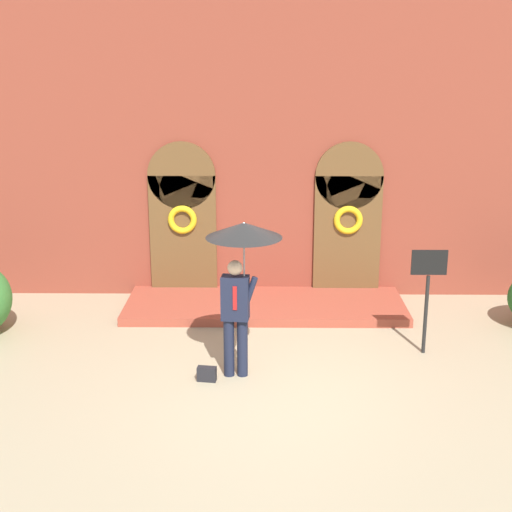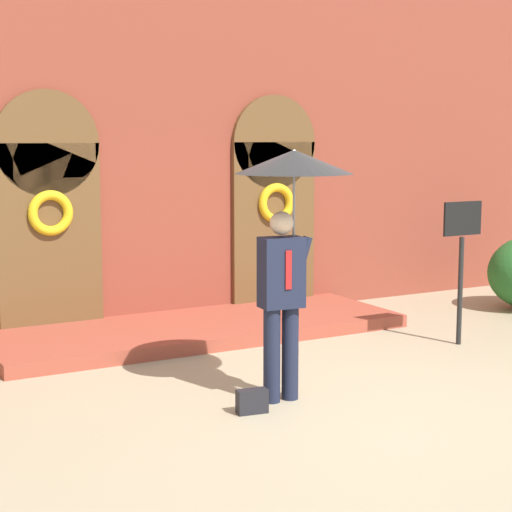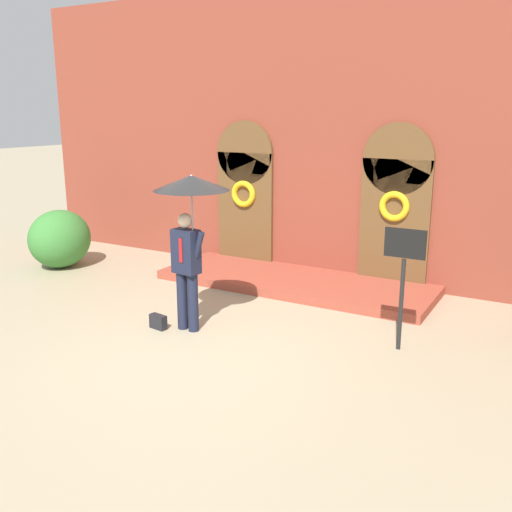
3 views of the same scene
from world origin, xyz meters
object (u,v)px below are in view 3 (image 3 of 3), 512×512
Objects in this scene: person_with_umbrella at (190,206)px; sign_post at (403,269)px; handbag at (158,322)px; shrub_left at (60,239)px.

sign_post is at bearing 16.58° from person_with_umbrella.
handbag is (-0.52, -0.20, -1.80)m from person_with_umbrella.
person_with_umbrella is 5.02m from shrub_left.
person_with_umbrella is at bearing -163.42° from sign_post.
shrub_left is (-7.49, 0.72, -0.55)m from sign_post.
sign_post is at bearing 25.64° from handbag.
sign_post reaches higher than handbag.
handbag is at bearing -23.66° from shrub_left.
sign_post is (2.90, 0.86, -0.75)m from person_with_umbrella.
shrub_left is (-4.59, 1.58, -1.30)m from person_with_umbrella.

